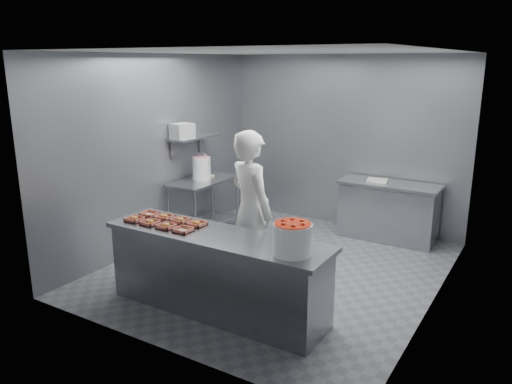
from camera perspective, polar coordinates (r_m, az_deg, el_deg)
floor at (r=6.76m, az=2.37°, el=-8.73°), size 4.50×4.50×0.00m
ceiling at (r=6.20m, az=2.65°, el=15.74°), size 4.50×4.50×0.00m
wall_back at (r=8.34m, az=10.06°, el=5.63°), size 4.00×0.04×2.80m
wall_left at (r=7.49m, az=-11.04°, el=4.55°), size 0.04×4.50×2.80m
wall_right at (r=5.67m, az=20.47°, el=0.62°), size 0.04×4.50×2.80m
service_counter at (r=5.53m, az=-4.49°, el=-9.17°), size 2.60×0.70×0.90m
prep_table at (r=7.90m, az=-5.95°, el=-0.74°), size 0.60×1.20×0.90m
back_counter at (r=7.95m, az=14.85°, el=-2.12°), size 1.50×0.60×0.90m
wall_shelf at (r=7.80m, az=-7.14°, el=6.23°), size 0.35×0.90×0.03m
tray_0 at (r=5.95m, az=-13.71°, el=-2.99°), size 0.19×0.18×0.06m
tray_1 at (r=5.79m, az=-12.02°, el=-3.40°), size 0.19×0.18×0.06m
tray_2 at (r=5.63m, az=-10.23°, el=-3.82°), size 0.19×0.18×0.06m
tray_3 at (r=5.48m, az=-8.32°, el=-4.29°), size 0.19×0.18×0.04m
tray_4 at (r=6.11m, az=-12.09°, el=-2.45°), size 0.19×0.18×0.04m
tray_5 at (r=5.95m, az=-10.43°, el=-2.79°), size 0.19×0.18×0.06m
tray_6 at (r=5.80m, az=-8.66°, el=-3.18°), size 0.19×0.18×0.06m
tray_7 at (r=5.66m, az=-6.79°, el=-3.59°), size 0.19×0.18×0.06m
worker at (r=5.92m, az=-0.58°, el=-2.19°), size 0.83×0.72×1.93m
strawberry_tub at (r=4.77m, az=4.19°, el=-5.23°), size 0.38×0.38×0.31m
glaze_bucket at (r=7.78m, az=-6.24°, el=2.75°), size 0.29×0.28×0.43m
bucket_lid at (r=7.90m, az=-6.22°, el=1.65°), size 0.32×0.32×0.02m
rag at (r=8.02m, az=-5.45°, el=1.86°), size 0.17×0.15×0.02m
appliance at (r=7.57m, az=-8.45°, el=6.91°), size 0.32×0.35×0.23m
paper_stack at (r=7.88m, az=13.71°, el=1.32°), size 0.33×0.27×0.04m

